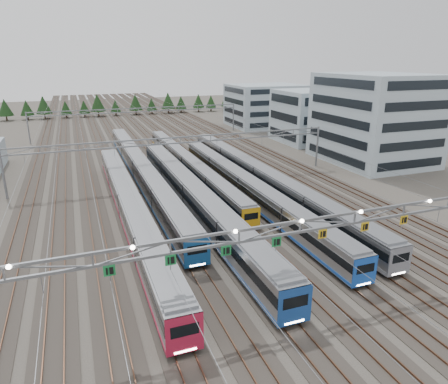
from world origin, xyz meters
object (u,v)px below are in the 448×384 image
object	(u,v)px
train_d	(188,164)
gantry_mid	(180,145)
train_c	(193,196)
train_e	(246,187)
train_a	(129,206)
depot_bldg_mid	(307,116)
train_f	(261,176)
gantry_near	(300,229)
depot_bldg_south	(374,119)
depot_bldg_north	(265,105)
gantry_far	(139,113)
train_b	(141,169)

from	to	relation	value
train_d	gantry_mid	world-z (taller)	gantry_mid
train_c	train_e	xyz separation A→B (m)	(9.00, 1.81, -0.24)
train_a	depot_bldg_mid	distance (m)	63.79
train_f	gantry_near	world-z (taller)	gantry_near
train_c	train_e	size ratio (longest dim) A/B	1.03
train_a	depot_bldg_mid	world-z (taller)	depot_bldg_mid
gantry_near	depot_bldg_south	bearing A→B (deg)	44.02
gantry_mid	depot_bldg_north	xyz separation A→B (m)	(40.99, 49.91, 0.06)
gantry_near	gantry_far	world-z (taller)	gantry_near
train_b	train_f	xyz separation A→B (m)	(18.00, -11.24, -0.06)
gantry_far	depot_bldg_north	xyz separation A→B (m)	(40.99, 4.91, 0.06)
train_a	depot_bldg_south	size ratio (longest dim) A/B	2.56
train_a	gantry_near	size ratio (longest dim) A/B	1.00
train_d	gantry_near	distance (m)	43.91
depot_bldg_south	train_c	bearing A→B (deg)	-161.18
train_b	train_e	distance (m)	20.55
train_e	depot_bldg_mid	bearing A→B (deg)	47.58
gantry_far	depot_bldg_mid	xyz separation A→B (m)	(39.60, -22.34, 0.15)
gantry_near	train_c	bearing A→B (deg)	95.04
gantry_mid	gantry_near	bearing A→B (deg)	-90.07
gantry_mid	depot_bldg_mid	size ratio (longest dim) A/B	3.52
train_d	train_e	xyz separation A→B (m)	(4.50, -16.72, 0.10)
train_e	depot_bldg_north	distance (m)	72.03
train_c	depot_bldg_south	xyz separation A→B (m)	(43.37, 14.78, 6.72)
train_d	gantry_mid	xyz separation A→B (m)	(-2.25, -3.42, 4.49)
train_a	train_f	world-z (taller)	train_a
train_a	gantry_near	world-z (taller)	gantry_near
gantry_mid	depot_bldg_south	world-z (taller)	depot_bldg_south
gantry_mid	depot_bldg_mid	xyz separation A→B (m)	(39.60, 22.66, 0.15)
train_e	train_f	size ratio (longest dim) A/B	0.88
depot_bldg_south	depot_bldg_north	xyz separation A→B (m)	(-0.14, 50.24, -2.50)
train_f	depot_bldg_north	xyz separation A→B (m)	(29.74, 58.97, 4.40)
train_b	train_d	size ratio (longest dim) A/B	1.19
train_b	gantry_mid	world-z (taller)	gantry_mid
train_d	gantry_near	xyz separation A→B (m)	(-2.30, -43.54, 5.19)
train_c	gantry_far	distance (m)	60.30
gantry_near	depot_bldg_mid	bearing A→B (deg)	57.72
train_a	depot_bldg_south	bearing A→B (deg)	16.26
gantry_mid	train_e	bearing A→B (deg)	-63.09
gantry_near	gantry_far	size ratio (longest dim) A/B	1.00
gantry_mid	depot_bldg_south	xyz separation A→B (m)	(41.12, -0.33, 2.56)
gantry_near	depot_bldg_south	distance (m)	57.28
train_e	train_b	bearing A→B (deg)	131.07
train_a	depot_bldg_mid	size ratio (longest dim) A/B	3.52
train_b	gantry_far	size ratio (longest dim) A/B	1.22
train_f	depot_bldg_south	bearing A→B (deg)	16.27
gantry_near	depot_bldg_north	xyz separation A→B (m)	(41.03, 90.03, -0.64)
train_d	train_f	xyz separation A→B (m)	(9.00, -12.47, 0.15)
gantry_far	depot_bldg_north	size ratio (longest dim) A/B	2.56
depot_bldg_mid	depot_bldg_north	distance (m)	27.29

